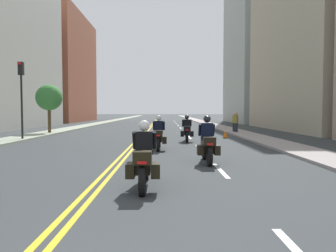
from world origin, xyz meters
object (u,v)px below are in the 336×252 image
object	(u,v)px
motorcycle_3	(187,131)
street_tree_0	(49,98)
traffic_light_near	(21,86)
traffic_cone_0	(225,133)
motorcycle_0	(144,161)
motorcycle_2	(159,136)
motorcycle_1	(207,144)
pedestrian_1	(236,122)
pedestrian_0	(235,122)

from	to	relation	value
motorcycle_3	street_tree_0	bearing A→B (deg)	151.71
traffic_light_near	street_tree_0	size ratio (longest dim) A/B	1.23
traffic_cone_0	traffic_light_near	bearing A→B (deg)	-172.80
motorcycle_0	motorcycle_2	bearing A→B (deg)	87.90
motorcycle_1	traffic_cone_0	size ratio (longest dim) A/B	2.87
traffic_cone_0	motorcycle_3	bearing A→B (deg)	-139.49
motorcycle_2	traffic_cone_0	bearing A→B (deg)	56.14
traffic_light_near	motorcycle_2	bearing A→B (deg)	-28.66
motorcycle_0	pedestrian_1	xyz separation A→B (m)	(6.33, 18.11, 0.25)
motorcycle_0	street_tree_0	world-z (taller)	street_tree_0
pedestrian_1	street_tree_0	world-z (taller)	street_tree_0
traffic_light_near	pedestrian_0	world-z (taller)	traffic_light_near
motorcycle_1	pedestrian_0	xyz separation A→B (m)	(4.38, 15.26, 0.22)
pedestrian_0	traffic_cone_0	bearing A→B (deg)	-158.35
street_tree_0	motorcycle_1	bearing A→B (deg)	-52.74
motorcycle_2	traffic_cone_0	xyz separation A→B (m)	(4.39, 6.28, -0.29)
motorcycle_3	pedestrian_1	size ratio (longest dim) A/B	1.22
pedestrian_1	motorcycle_0	bearing A→B (deg)	-165.10
motorcycle_0	traffic_cone_0	xyz separation A→B (m)	(4.59, 13.64, -0.28)
motorcycle_1	pedestrian_0	size ratio (longest dim) A/B	1.25
street_tree_0	motorcycle_2	bearing A→B (deg)	-48.86
motorcycle_1	motorcycle_3	xyz separation A→B (m)	(-0.16, 7.75, -0.02)
motorcycle_3	street_tree_0	world-z (taller)	street_tree_0
motorcycle_3	traffic_light_near	size ratio (longest dim) A/B	0.44
motorcycle_3	traffic_cone_0	bearing A→B (deg)	42.93
traffic_cone_0	street_tree_0	size ratio (longest dim) A/B	0.19
motorcycle_2	pedestrian_0	distance (m)	12.99
motorcycle_1	pedestrian_1	world-z (taller)	pedestrian_1
traffic_light_near	pedestrian_1	distance (m)	16.04
pedestrian_1	traffic_cone_0	bearing A→B (deg)	-167.12
street_tree_0	motorcycle_0	bearing A→B (deg)	-63.71
traffic_cone_0	pedestrian_0	world-z (taller)	pedestrian_0
motorcycle_3	traffic_cone_0	size ratio (longest dim) A/B	2.84
motorcycle_0	pedestrian_1	bearing A→B (deg)	70.24
motorcycle_2	motorcycle_3	xyz separation A→B (m)	(1.61, 3.91, -0.01)
motorcycle_3	traffic_light_near	distance (m)	10.50
traffic_light_near	street_tree_0	world-z (taller)	traffic_light_near
motorcycle_2	motorcycle_0	bearing A→B (deg)	-90.55
traffic_cone_0	motorcycle_1	bearing A→B (deg)	-104.49
pedestrian_0	pedestrian_1	distance (m)	0.68
motorcycle_0	motorcycle_1	xyz separation A→B (m)	(1.98, 3.53, 0.02)
traffic_cone_0	pedestrian_0	bearing A→B (deg)	71.02
pedestrian_1	motorcycle_2	bearing A→B (deg)	-175.51
motorcycle_0	pedestrian_0	distance (m)	19.84
pedestrian_0	traffic_light_near	bearing A→B (deg)	155.44
traffic_light_near	pedestrian_0	distance (m)	16.35
pedestrian_1	street_tree_0	bearing A→B (deg)	126.56
pedestrian_0	motorcycle_2	bearing A→B (deg)	-167.67
motorcycle_3	pedestrian_1	bearing A→B (deg)	58.98
motorcycle_0	motorcycle_1	size ratio (longest dim) A/B	1.04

